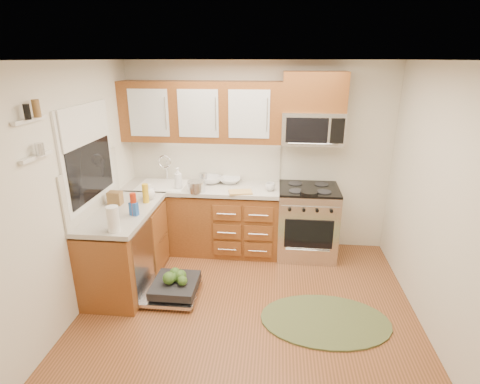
# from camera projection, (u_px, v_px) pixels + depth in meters

# --- Properties ---
(floor) EXTENTS (3.50, 3.50, 0.00)m
(floor) POSITION_uv_depth(u_px,v_px,m) (247.00, 318.00, 3.83)
(floor) COLOR brown
(floor) RESTS_ON ground
(ceiling) EXTENTS (3.50, 3.50, 0.00)m
(ceiling) POSITION_uv_depth(u_px,v_px,m) (248.00, 60.00, 2.99)
(ceiling) COLOR white
(ceiling) RESTS_ON ground
(wall_back) EXTENTS (3.50, 0.04, 2.50)m
(wall_back) POSITION_uv_depth(u_px,v_px,m) (258.00, 158.00, 5.05)
(wall_back) COLOR silver
(wall_back) RESTS_ON ground
(wall_front) EXTENTS (3.50, 0.04, 2.50)m
(wall_front) POSITION_uv_depth(u_px,v_px,m) (217.00, 341.00, 1.77)
(wall_front) COLOR silver
(wall_front) RESTS_ON ground
(wall_left) EXTENTS (0.04, 3.50, 2.50)m
(wall_left) POSITION_uv_depth(u_px,v_px,m) (65.00, 198.00, 3.58)
(wall_left) COLOR silver
(wall_left) RESTS_ON ground
(wall_right) EXTENTS (0.04, 3.50, 2.50)m
(wall_right) POSITION_uv_depth(u_px,v_px,m) (448.00, 213.00, 3.25)
(wall_right) COLOR silver
(wall_right) RESTS_ON ground
(base_cabinet_back) EXTENTS (2.05, 0.60, 0.85)m
(base_cabinet_back) POSITION_uv_depth(u_px,v_px,m) (203.00, 220.00, 5.12)
(base_cabinet_back) COLOR brown
(base_cabinet_back) RESTS_ON ground
(base_cabinet_left) EXTENTS (0.60, 1.25, 0.85)m
(base_cabinet_left) POSITION_uv_depth(u_px,v_px,m) (126.00, 250.00, 4.32)
(base_cabinet_left) COLOR brown
(base_cabinet_left) RESTS_ON ground
(countertop_back) EXTENTS (2.07, 0.64, 0.05)m
(countertop_back) POSITION_uv_depth(u_px,v_px,m) (202.00, 188.00, 4.95)
(countertop_back) COLOR beige
(countertop_back) RESTS_ON base_cabinet_back
(countertop_left) EXTENTS (0.64, 1.27, 0.05)m
(countertop_left) POSITION_uv_depth(u_px,v_px,m) (122.00, 212.00, 4.16)
(countertop_left) COLOR beige
(countertop_left) RESTS_ON base_cabinet_left
(backsplash_back) EXTENTS (2.05, 0.02, 0.57)m
(backsplash_back) POSITION_uv_depth(u_px,v_px,m) (205.00, 159.00, 5.12)
(backsplash_back) COLOR beige
(backsplash_back) RESTS_ON ground
(backsplash_left) EXTENTS (0.02, 1.25, 0.57)m
(backsplash_left) POSITION_uv_depth(u_px,v_px,m) (93.00, 185.00, 4.08)
(backsplash_left) COLOR beige
(backsplash_left) RESTS_ON ground
(upper_cabinets) EXTENTS (2.05, 0.35, 0.75)m
(upper_cabinets) POSITION_uv_depth(u_px,v_px,m) (201.00, 112.00, 4.75)
(upper_cabinets) COLOR brown
(upper_cabinets) RESTS_ON ground
(cabinet_over_mw) EXTENTS (0.76, 0.35, 0.47)m
(cabinet_over_mw) POSITION_uv_depth(u_px,v_px,m) (314.00, 92.00, 4.53)
(cabinet_over_mw) COLOR brown
(cabinet_over_mw) RESTS_ON ground
(range) EXTENTS (0.76, 0.64, 0.95)m
(range) POSITION_uv_depth(u_px,v_px,m) (307.00, 222.00, 4.95)
(range) COLOR silver
(range) RESTS_ON ground
(microwave) EXTENTS (0.76, 0.38, 0.40)m
(microwave) POSITION_uv_depth(u_px,v_px,m) (312.00, 128.00, 4.65)
(microwave) COLOR silver
(microwave) RESTS_ON ground
(sink) EXTENTS (0.62, 0.50, 0.26)m
(sink) POSITION_uv_depth(u_px,v_px,m) (163.00, 194.00, 5.01)
(sink) COLOR white
(sink) RESTS_ON ground
(dishwasher) EXTENTS (0.70, 0.60, 0.20)m
(dishwasher) POSITION_uv_depth(u_px,v_px,m) (172.00, 288.00, 4.16)
(dishwasher) COLOR silver
(dishwasher) RESTS_ON ground
(window) EXTENTS (0.03, 1.05, 1.05)m
(window) POSITION_uv_depth(u_px,v_px,m) (88.00, 155.00, 3.95)
(window) COLOR white
(window) RESTS_ON ground
(window_blind) EXTENTS (0.02, 0.96, 0.40)m
(window_blind) POSITION_uv_depth(u_px,v_px,m) (86.00, 124.00, 3.83)
(window_blind) COLOR white
(window_blind) RESTS_ON ground
(shelf_upper) EXTENTS (0.04, 0.40, 0.03)m
(shelf_upper) POSITION_uv_depth(u_px,v_px,m) (30.00, 120.00, 2.98)
(shelf_upper) COLOR white
(shelf_upper) RESTS_ON ground
(shelf_lower) EXTENTS (0.04, 0.40, 0.03)m
(shelf_lower) POSITION_uv_depth(u_px,v_px,m) (37.00, 157.00, 3.08)
(shelf_lower) COLOR white
(shelf_lower) RESTS_ON ground
(rug) EXTENTS (1.47, 1.14, 0.02)m
(rug) POSITION_uv_depth(u_px,v_px,m) (325.00, 320.00, 3.79)
(rug) COLOR #59663A
(rug) RESTS_ON ground
(skillet) EXTENTS (0.29, 0.29, 0.04)m
(skillet) POSITION_uv_depth(u_px,v_px,m) (309.00, 193.00, 4.55)
(skillet) COLOR black
(skillet) RESTS_ON range
(stock_pot) EXTENTS (0.27, 0.27, 0.14)m
(stock_pot) POSITION_uv_depth(u_px,v_px,m) (196.00, 186.00, 4.71)
(stock_pot) COLOR silver
(stock_pot) RESTS_ON countertop_back
(cutting_board) EXTENTS (0.32, 0.24, 0.02)m
(cutting_board) POSITION_uv_depth(u_px,v_px,m) (240.00, 192.00, 4.68)
(cutting_board) COLOR tan
(cutting_board) RESTS_ON countertop_back
(canister) EXTENTS (0.11, 0.11, 0.16)m
(canister) POSITION_uv_depth(u_px,v_px,m) (203.00, 179.00, 4.95)
(canister) COLOR silver
(canister) RESTS_ON countertop_back
(paper_towel_roll) EXTENTS (0.14, 0.14, 0.26)m
(paper_towel_roll) POSITION_uv_depth(u_px,v_px,m) (113.00, 219.00, 3.60)
(paper_towel_roll) COLOR white
(paper_towel_roll) RESTS_ON countertop_left
(mustard_bottle) EXTENTS (0.08, 0.08, 0.22)m
(mustard_bottle) POSITION_uv_depth(u_px,v_px,m) (146.00, 193.00, 4.34)
(mustard_bottle) COLOR gold
(mustard_bottle) RESTS_ON countertop_left
(red_bottle) EXTENTS (0.08, 0.08, 0.25)m
(red_bottle) POSITION_uv_depth(u_px,v_px,m) (134.00, 204.00, 3.98)
(red_bottle) COLOR #A9260E
(red_bottle) RESTS_ON countertop_left
(wooden_box) EXTENTS (0.16, 0.11, 0.15)m
(wooden_box) POSITION_uv_depth(u_px,v_px,m) (115.00, 198.00, 4.29)
(wooden_box) COLOR brown
(wooden_box) RESTS_ON countertop_left
(blue_carton) EXTENTS (0.10, 0.08, 0.14)m
(blue_carton) POSITION_uv_depth(u_px,v_px,m) (134.00, 209.00, 3.99)
(blue_carton) COLOR #2353A5
(blue_carton) RESTS_ON countertop_left
(bowl_a) EXTENTS (0.28, 0.28, 0.07)m
(bowl_a) POSITION_uv_depth(u_px,v_px,m) (230.00, 181.00, 5.05)
(bowl_a) COLOR #999999
(bowl_a) RESTS_ON countertop_back
(bowl_b) EXTENTS (0.35, 0.35, 0.09)m
(bowl_b) POSITION_uv_depth(u_px,v_px,m) (211.00, 180.00, 5.04)
(bowl_b) COLOR #999999
(bowl_b) RESTS_ON countertop_back
(cup) EXTENTS (0.14, 0.14, 0.10)m
(cup) POSITION_uv_depth(u_px,v_px,m) (270.00, 187.00, 4.75)
(cup) COLOR #999999
(cup) RESTS_ON countertop_back
(soap_bottle_a) EXTENTS (0.13, 0.13, 0.28)m
(soap_bottle_a) POSITION_uv_depth(u_px,v_px,m) (178.00, 178.00, 4.80)
(soap_bottle_a) COLOR #999999
(soap_bottle_a) RESTS_ON countertop_back
(soap_bottle_b) EXTENTS (0.09, 0.09, 0.17)m
(soap_bottle_b) POSITION_uv_depth(u_px,v_px,m) (150.00, 191.00, 4.50)
(soap_bottle_b) COLOR #999999
(soap_bottle_b) RESTS_ON countertop_left
(soap_bottle_c) EXTENTS (0.16, 0.16, 0.18)m
(soap_bottle_c) POSITION_uv_depth(u_px,v_px,m) (149.00, 192.00, 4.45)
(soap_bottle_c) COLOR #999999
(soap_bottle_c) RESTS_ON countertop_left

